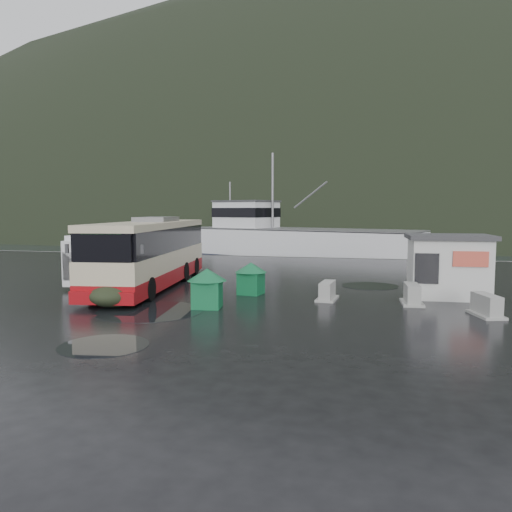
% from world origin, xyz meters
% --- Properties ---
extents(ground, '(160.00, 160.00, 0.00)m').
position_xyz_m(ground, '(0.00, 0.00, 0.00)').
color(ground, black).
rests_on(ground, ground).
extents(harbor_water, '(300.00, 180.00, 0.02)m').
position_xyz_m(harbor_water, '(0.00, 110.00, 0.00)').
color(harbor_water, black).
rests_on(harbor_water, ground).
extents(quay_edge, '(160.00, 0.60, 1.50)m').
position_xyz_m(quay_edge, '(0.00, 20.00, 0.00)').
color(quay_edge, '#999993').
rests_on(quay_edge, ground).
extents(headland, '(780.00, 540.00, 570.00)m').
position_xyz_m(headland, '(10.00, 250.00, 0.00)').
color(headland, black).
rests_on(headland, ground).
extents(coach_bus, '(4.80, 13.15, 3.64)m').
position_xyz_m(coach_bus, '(-3.14, 2.12, 0.00)').
color(coach_bus, beige).
rests_on(coach_bus, ground).
extents(white_van, '(2.95, 6.76, 2.74)m').
position_xyz_m(white_van, '(-5.96, 2.85, 0.00)').
color(white_van, silver).
rests_on(white_van, ground).
extents(waste_bin_left, '(1.30, 1.30, 1.62)m').
position_xyz_m(waste_bin_left, '(1.59, -2.79, 0.00)').
color(waste_bin_left, '#116336').
rests_on(waste_bin_left, ground).
extents(waste_bin_right, '(1.23, 1.23, 1.51)m').
position_xyz_m(waste_bin_right, '(2.54, 0.86, 0.00)').
color(waste_bin_right, '#116336').
rests_on(waste_bin_right, ground).
extents(dome_tent, '(2.24, 2.89, 1.04)m').
position_xyz_m(dome_tent, '(-2.15, -3.33, 0.00)').
color(dome_tent, '#252D1B').
rests_on(dome_tent, ground).
extents(ticket_kiosk, '(3.78, 2.93, 2.87)m').
position_xyz_m(ticket_kiosk, '(11.50, 2.06, 0.00)').
color(ticket_kiosk, silver).
rests_on(ticket_kiosk, ground).
extents(jersey_barrier_a, '(0.95, 1.69, 0.81)m').
position_xyz_m(jersey_barrier_a, '(6.20, 0.15, 0.00)').
color(jersey_barrier_a, '#999993').
rests_on(jersey_barrier_a, ground).
extents(jersey_barrier_b, '(0.94, 1.75, 0.86)m').
position_xyz_m(jersey_barrier_b, '(9.79, -0.04, 0.00)').
color(jersey_barrier_b, '#999993').
rests_on(jersey_barrier_b, ground).
extents(jersey_barrier_c, '(1.24, 1.82, 0.83)m').
position_xyz_m(jersey_barrier_c, '(12.33, -1.93, 0.00)').
color(jersey_barrier_c, '#999993').
rests_on(jersey_barrier_c, ground).
extents(fishing_trawler, '(28.89, 15.59, 11.39)m').
position_xyz_m(fishing_trawler, '(0.99, 28.16, 0.00)').
color(fishing_trawler, silver).
rests_on(fishing_trawler, ground).
extents(puddles, '(12.04, 16.49, 0.01)m').
position_xyz_m(puddles, '(1.91, -2.76, 0.00)').
color(puddles, black).
rests_on(puddles, ground).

